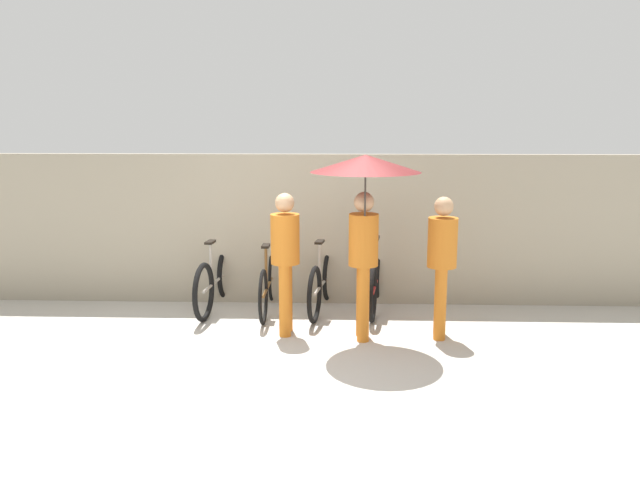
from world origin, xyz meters
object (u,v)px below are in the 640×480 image
parked_bicycle_0 (216,280)px  pedestrian_leading (285,253)px  pedestrian_trailing (442,257)px  parked_bicycle_2 (322,283)px  parked_bicycle_3 (376,282)px  pedestrian_center (365,190)px  parked_bicycle_1 (268,284)px

parked_bicycle_0 → pedestrian_leading: bearing=-127.6°
parked_bicycle_0 → pedestrian_trailing: 2.90m
parked_bicycle_2 → parked_bicycle_0: bearing=97.4°
parked_bicycle_3 → parked_bicycle_2: bearing=102.4°
pedestrian_leading → pedestrian_trailing: bearing=180.0°
pedestrian_leading → pedestrian_center: bearing=166.6°
parked_bicycle_0 → parked_bicycle_1: size_ratio=1.03×
parked_bicycle_2 → pedestrian_center: (0.48, -1.11, 1.29)m
parked_bicycle_2 → parked_bicycle_3: bearing=-76.2°
parked_bicycle_3 → pedestrian_trailing: (0.66, -0.99, 0.55)m
parked_bicycle_3 → pedestrian_trailing: bearing=-138.9°
parked_bicycle_1 → parked_bicycle_2: 0.68m
pedestrian_trailing → parked_bicycle_3: bearing=-48.4°
parked_bicycle_1 → pedestrian_leading: (0.30, -0.83, 0.57)m
parked_bicycle_1 → pedestrian_leading: size_ratio=1.03×
parked_bicycle_2 → pedestrian_center: bearing=-147.7°
parked_bicycle_2 → pedestrian_leading: size_ratio=1.02×
parked_bicycle_3 → pedestrian_leading: bearing=138.9°
parked_bicycle_0 → pedestrian_leading: (0.97, -0.91, 0.56)m
parked_bicycle_2 → pedestrian_leading: (-0.38, -0.87, 0.57)m
pedestrian_trailing → pedestrian_leading: bearing=6.2°
parked_bicycle_0 → parked_bicycle_1: bearing=-91.3°
parked_bicycle_3 → pedestrian_center: size_ratio=0.81×
pedestrian_leading → pedestrian_trailing: pedestrian_leading is taller
pedestrian_leading → pedestrian_center: (0.86, -0.23, 0.73)m
parked_bicycle_0 → parked_bicycle_1: parked_bicycle_0 is taller
parked_bicycle_3 → pedestrian_leading: pedestrian_leading is taller
parked_bicycle_2 → pedestrian_center: size_ratio=0.81×
pedestrian_center → pedestrian_trailing: size_ratio=1.29×
parked_bicycle_0 → pedestrian_center: size_ratio=0.84×
parked_bicycle_3 → pedestrian_leading: size_ratio=1.03×
parked_bicycle_0 → parked_bicycle_1: 0.68m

